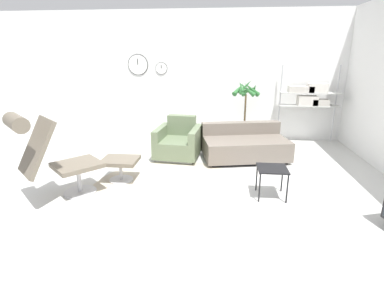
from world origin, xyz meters
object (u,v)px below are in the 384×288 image
Objects in this scene: lounge_chair at (49,150)px; shelf_unit at (310,96)px; side_table at (272,171)px; potted_plant at (245,113)px; ottoman at (120,164)px; couch_low at (244,146)px; armchair_red at (179,143)px.

shelf_unit is at bearing 80.50° from lounge_chair.
potted_plant is (-0.20, 2.42, 0.34)m from side_table.
shelf_unit reaches higher than side_table.
shelf_unit is at bearing 35.73° from ottoman.
couch_low is (1.95, 1.24, -0.03)m from ottoman.
lounge_chair is 0.72× the size of couch_low.
lounge_chair is 0.86× the size of potted_plant.
couch_low is at bearing -93.57° from potted_plant.
ottoman is 2.23m from side_table.
potted_plant reaches higher than lounge_chair.
side_table is (2.20, -0.33, 0.10)m from ottoman.
lounge_chair is at bearing -172.21° from side_table.
side_table is at bearing 87.36° from couch_low.
shelf_unit is at bearing -150.05° from armchair_red.
armchair_red is 0.65× the size of potted_plant.
couch_low is at bearing 79.36° from lounge_chair.
armchair_red is 0.55× the size of couch_low.
side_table is (2.87, 0.39, -0.33)m from lounge_chair.
ottoman is 0.39× the size of potted_plant.
side_table is 2.45m from potted_plant.
armchair_red reaches higher than couch_low.
shelf_unit reaches higher than couch_low.
ottoman is at bearing 20.53° from couch_low.
potted_plant is (1.28, 0.89, 0.43)m from armchair_red.
ottoman is at bearing 64.06° from armchair_red.
shelf_unit is at bearing 13.76° from potted_plant.
couch_low is at bearing -140.03° from shelf_unit.
armchair_red is 1.23m from couch_low.
ottoman is 2.31m from couch_low.
ottoman is at bearing 90.00° from lounge_chair.
couch_low is (1.23, 0.03, -0.03)m from armchair_red.
ottoman is at bearing 171.52° from side_table.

